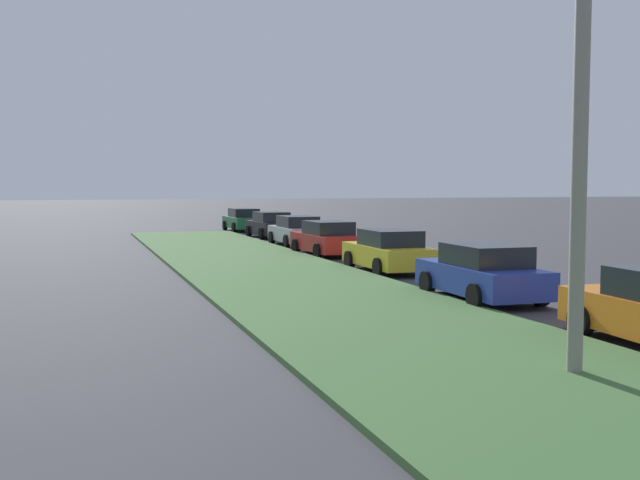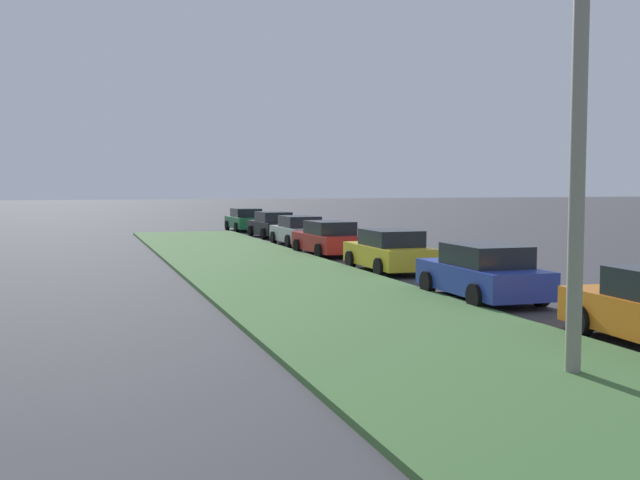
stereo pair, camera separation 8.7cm
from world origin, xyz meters
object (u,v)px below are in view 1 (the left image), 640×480
at_px(parked_car_yellow, 388,251).
at_px(streetlight, 597,95).
at_px(parked_car_black, 271,225).
at_px(parked_car_blue, 482,273).
at_px(parked_car_red, 327,239).
at_px(parked_car_green, 243,220).
at_px(parked_car_silver, 297,231).

distance_m(parked_car_yellow, streetlight, 14.76).
distance_m(parked_car_yellow, parked_car_black, 17.78).
bearing_deg(parked_car_blue, streetlight, 163.02).
distance_m(parked_car_red, parked_car_green, 17.83).
xyz_separation_m(parked_car_yellow, parked_car_silver, (11.85, -0.19, 0.00)).
bearing_deg(parked_car_red, parked_car_yellow, 177.84).
relative_size(parked_car_black, parked_car_green, 1.01).
relative_size(parked_car_blue, parked_car_silver, 1.00).
relative_size(parked_car_red, parked_car_green, 1.01).
bearing_deg(parked_car_black, parked_car_green, -0.92).
distance_m(parked_car_blue, parked_car_red, 13.02).
bearing_deg(parked_car_red, parked_car_black, -5.16).
bearing_deg(parked_car_red, parked_car_blue, 176.59).
height_order(parked_car_black, streetlight, streetlight).
bearing_deg(parked_car_black, parked_car_red, 175.18).
xyz_separation_m(parked_car_blue, parked_car_yellow, (6.64, -0.20, 0.00)).
xyz_separation_m(parked_car_blue, parked_car_green, (30.85, -0.38, 0.00)).
relative_size(parked_car_silver, parked_car_green, 0.99).
distance_m(parked_car_green, streetlight, 38.54).
distance_m(parked_car_blue, parked_car_black, 24.42).
height_order(parked_car_red, parked_car_green, same).
height_order(parked_car_yellow, parked_car_green, same).
height_order(parked_car_silver, streetlight, streetlight).
bearing_deg(parked_car_yellow, parked_car_green, -0.71).
bearing_deg(parked_car_yellow, parked_car_silver, -1.20).
bearing_deg(parked_car_green, streetlight, 174.26).
xyz_separation_m(parked_car_yellow, parked_car_red, (6.38, 0.08, 0.00)).
bearing_deg(parked_car_red, parked_car_silver, -5.75).
bearing_deg(parked_car_black, parked_car_blue, 176.11).
bearing_deg(parked_car_yellow, streetlight, 169.30).
distance_m(parked_car_yellow, parked_car_green, 24.21).
xyz_separation_m(parked_car_red, streetlight, (-20.44, 2.50, 3.67)).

